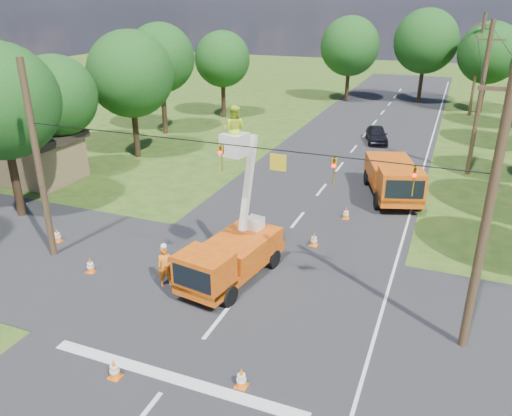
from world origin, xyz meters
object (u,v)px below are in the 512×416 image
at_px(pole_right_near, 488,211).
at_px(pole_left, 38,163).
at_px(traffic_cone_3, 346,213).
at_px(traffic_cone_5, 57,235).
at_px(traffic_cone_1, 241,378).
at_px(tree_left_e, 161,58).
at_px(tree_far_a, 350,46).
at_px(second_truck, 393,178).
at_px(traffic_cone_2, 314,239).
at_px(bucket_truck, 231,246).
at_px(shed, 36,156).
at_px(tree_left_f, 222,59).
at_px(tree_far_b, 426,41).
at_px(distant_car, 377,135).
at_px(tree_left_c, 56,97).
at_px(traffic_cone_6, 406,190).
at_px(tree_left_b, 0,102).
at_px(ground_worker, 165,266).
at_px(traffic_cone_0, 114,369).
at_px(pole_right_mid, 480,99).
at_px(traffic_cone_4, 90,265).
at_px(tree_left_d, 130,74).
at_px(pole_right_far, 477,65).
at_px(tree_far_c, 489,53).

height_order(pole_right_near, pole_left, pole_right_near).
xyz_separation_m(traffic_cone_3, traffic_cone_5, (-12.66, -8.04, 0.00)).
height_order(traffic_cone_1, tree_left_e, tree_left_e).
xyz_separation_m(pole_left, tree_left_e, (-7.30, 22.00, 1.99)).
bearing_deg(tree_far_a, second_truck, -72.66).
height_order(traffic_cone_2, tree_left_e, tree_left_e).
distance_m(bucket_truck, traffic_cone_5, 9.60).
bearing_deg(pole_right_near, shed, 163.20).
bearing_deg(tree_left_f, pole_left, -79.98).
bearing_deg(tree_far_b, distant_car, -95.03).
distance_m(tree_left_c, tree_far_b, 40.96).
xyz_separation_m(bucket_truck, traffic_cone_1, (2.93, -5.69, -1.28)).
distance_m(distant_car, tree_left_f, 17.38).
bearing_deg(tree_far_a, pole_left, -95.97).
distance_m(traffic_cone_6, tree_left_f, 25.99).
distance_m(traffic_cone_6, tree_left_b, 23.23).
distance_m(ground_worker, distant_car, 26.59).
xyz_separation_m(traffic_cone_0, tree_left_f, (-13.08, 35.84, 5.33)).
bearing_deg(traffic_cone_0, tree_left_b, 145.33).
distance_m(traffic_cone_5, tree_left_f, 29.70).
distance_m(pole_right_mid, tree_left_c, 27.32).
height_order(traffic_cone_4, tree_left_d, tree_left_d).
height_order(bucket_truck, shed, bucket_truck).
relative_size(ground_worker, tree_left_e, 0.19).
bearing_deg(traffic_cone_5, tree_left_c, 128.35).
xyz_separation_m(ground_worker, traffic_cone_0, (1.40, -5.43, -0.55)).
height_order(ground_worker, traffic_cone_1, ground_worker).
height_order(tree_left_c, tree_left_e, tree_left_e).
relative_size(bucket_truck, tree_left_d, 0.81).
relative_size(ground_worker, pole_right_mid, 0.18).
height_order(traffic_cone_3, tree_left_b, tree_left_b).
bearing_deg(tree_far_b, traffic_cone_0, -95.31).
distance_m(traffic_cone_6, pole_right_far, 26.58).
height_order(distant_car, traffic_cone_1, distant_car).
distance_m(second_truck, traffic_cone_4, 17.88).
height_order(traffic_cone_3, pole_left, pole_left).
relative_size(traffic_cone_5, tree_left_b, 0.08).
height_order(pole_right_far, tree_far_a, pole_right_far).
height_order(tree_left_d, tree_far_b, tree_far_b).
bearing_deg(shed, tree_left_f, 81.72).
height_order(second_truck, pole_right_near, pole_right_near).
xyz_separation_m(pole_right_near, tree_far_b, (-5.50, 45.00, 1.70)).
xyz_separation_m(pole_right_far, tree_left_c, (-25.00, -31.00, 0.33)).
bearing_deg(tree_far_c, traffic_cone_6, -99.08).
relative_size(traffic_cone_1, tree_left_e, 0.08).
height_order(pole_right_far, shed, pole_right_far).
bearing_deg(bucket_truck, traffic_cone_5, -171.74).
height_order(ground_worker, tree_left_d, tree_left_d).
distance_m(traffic_cone_5, tree_far_c, 45.76).
distance_m(pole_right_mid, tree_far_a, 26.69).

